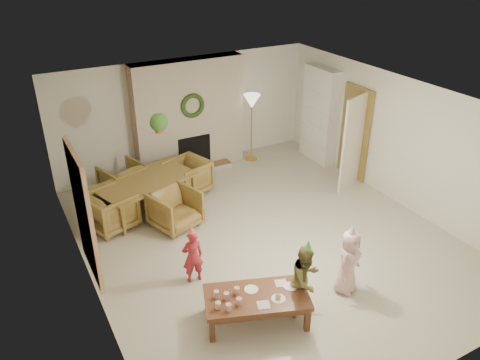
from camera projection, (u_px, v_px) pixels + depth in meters
floor at (265, 237)px, 8.42m from camera, size 7.00×7.00×0.00m
ceiling at (269, 103)px, 7.26m from camera, size 7.00×7.00×0.00m
wall_back at (186, 113)px, 10.57m from camera, size 7.00×0.00×7.00m
wall_front at (436, 303)px, 5.12m from camera, size 7.00×0.00×7.00m
wall_left at (84, 222)px, 6.57m from camera, size 0.00×7.00×7.00m
wall_right at (399, 142)px, 9.11m from camera, size 0.00×7.00×7.00m
fireplace_mass at (189, 116)px, 10.41m from camera, size 2.50×0.40×2.50m
fireplace_hearth at (198, 170)px, 10.69m from camera, size 1.60×0.30×0.12m
fireplace_firebox at (194, 152)px, 10.64m from camera, size 0.75×0.12×0.75m
fireplace_wreath at (193, 106)px, 10.09m from camera, size 0.54×0.10×0.54m
floor_lamp_base at (251, 158)px, 11.35m from camera, size 0.30×0.30×0.03m
floor_lamp_post at (251, 130)px, 11.01m from camera, size 0.03×0.03×1.44m
floor_lamp_shade at (252, 101)px, 10.69m from camera, size 0.38×0.38×0.32m
bookshelf_carcass at (320, 115)px, 10.91m from camera, size 0.30×1.00×2.20m
bookshelf_shelf_a at (317, 141)px, 11.20m from camera, size 0.30×0.92×0.03m
bookshelf_shelf_b at (318, 125)px, 11.01m from camera, size 0.30×0.92×0.03m
bookshelf_shelf_c at (319, 109)px, 10.83m from camera, size 0.30×0.92×0.03m
bookshelf_shelf_d at (321, 92)px, 10.64m from camera, size 0.30×0.92×0.03m
books_row_lower at (320, 138)px, 11.01m from camera, size 0.20×0.40×0.24m
books_row_mid at (317, 119)px, 10.98m from camera, size 0.20×0.44×0.24m
books_row_upper at (322, 105)px, 10.68m from camera, size 0.20×0.36×0.22m
door_frame at (355, 133)px, 10.14m from camera, size 0.05×0.86×2.04m
door_leaf at (353, 143)px, 9.69m from camera, size 0.77×0.32×2.00m
curtain_panel at (84, 214)px, 6.74m from camera, size 0.06×1.20×2.00m
dining_table at (148, 196)px, 9.10m from camera, size 2.09×1.57×0.65m
dining_chair_near at (175, 209)px, 8.59m from camera, size 0.98×1.00×0.72m
dining_chair_far at (123, 181)px, 9.58m from camera, size 0.98×1.00×0.72m
dining_chair_left at (111, 210)px, 8.55m from camera, size 1.00×0.98×0.72m
dining_chair_right at (188, 177)px, 9.74m from camera, size 1.00×0.98×0.72m
hanging_plant_cord at (158, 110)px, 8.04m from camera, size 0.01×0.01×0.70m
hanging_plant_pot at (159, 129)px, 8.20m from camera, size 0.16×0.16×0.12m
hanging_plant_foliage at (159, 122)px, 8.15m from camera, size 0.32×0.32×0.32m
coffee_table_top at (257, 297)px, 6.43m from camera, size 1.58×1.16×0.07m
coffee_table_apron at (257, 302)px, 6.47m from camera, size 1.44×1.02×0.09m
coffee_leg_fl at (212, 330)px, 6.20m from camera, size 0.10×0.10×0.37m
coffee_leg_fr at (307, 319)px, 6.37m from camera, size 0.10×0.10×0.37m
coffee_leg_bl at (208, 300)px, 6.70m from camera, size 0.10×0.10×0.37m
coffee_leg_br at (296, 291)px, 6.88m from camera, size 0.10×0.10×0.37m
cup_a at (218, 305)px, 6.18m from camera, size 0.10×0.10×0.10m
cup_b at (216, 294)px, 6.37m from camera, size 0.10×0.10×0.10m
cup_c at (229, 307)px, 6.15m from camera, size 0.10×0.10×0.10m
cup_d at (226, 296)px, 6.34m from camera, size 0.10×0.10×0.10m
cup_e at (239, 301)px, 6.25m from camera, size 0.10×0.10×0.10m
cup_f at (237, 290)px, 6.44m from camera, size 0.10×0.10×0.10m
plate_a at (251, 289)px, 6.52m from camera, size 0.25×0.25×0.01m
plate_b at (278, 299)px, 6.36m from camera, size 0.25×0.25×0.01m
plate_c at (290, 286)px, 6.58m from camera, size 0.25×0.25×0.01m
food_scoop at (278, 296)px, 6.34m from camera, size 0.10×0.10×0.08m
napkin_left at (264, 305)px, 6.25m from camera, size 0.21×0.21×0.01m
napkin_right at (281, 283)px, 6.64m from camera, size 0.21×0.21×0.01m
child_red at (193, 256)px, 7.17m from camera, size 0.35×0.24×0.91m
party_hat_red at (191, 229)px, 6.95m from camera, size 0.16×0.16×0.17m
child_plaid at (305, 280)px, 6.56m from camera, size 0.62×0.54×1.08m
party_hat_plaid at (308, 245)px, 6.29m from camera, size 0.13×0.13×0.18m
child_pink at (348, 262)px, 6.95m from camera, size 0.60×0.50×1.04m
party_hat_pink at (353, 230)px, 6.69m from camera, size 0.16×0.16×0.19m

